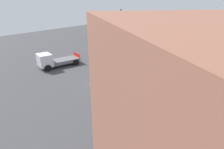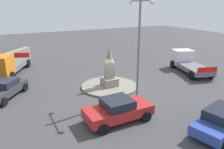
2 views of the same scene
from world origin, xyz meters
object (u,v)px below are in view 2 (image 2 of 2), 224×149
car_blue_passing (223,120)px  truck_orange_approaching (6,65)px  car_dark_grey_parked_left (4,88)px  truck_white_far_side (188,62)px  monument (109,70)px  car_red_parked_right (118,110)px  streetlamp (139,38)px

car_blue_passing → truck_orange_approaching: bearing=31.9°
car_dark_grey_parked_left → truck_orange_approaching: 5.56m
truck_orange_approaching → truck_white_far_side: 18.35m
monument → car_red_parked_right: monument is taller
car_blue_passing → truck_white_far_side: bearing=-36.5°
car_red_parked_right → car_dark_grey_parked_left: (7.01, 5.98, -0.03)m
monument → truck_orange_approaching: monument is taller
monument → car_red_parked_right: 5.65m
car_red_parked_right → truck_orange_approaching: bearing=23.9°
car_dark_grey_parked_left → car_blue_passing: bearing=-135.5°
truck_orange_approaching → car_red_parked_right: bearing=-156.1°
monument → car_blue_passing: 9.29m
car_dark_grey_parked_left → truck_orange_approaching: bearing=-4.3°
car_blue_passing → monument: bearing=15.7°
monument → streetlamp: size_ratio=0.44×
truck_orange_approaching → streetlamp: bearing=-140.0°
car_dark_grey_parked_left → truck_white_far_side: size_ratio=0.75×
car_dark_grey_parked_left → truck_white_far_side: truck_white_far_side is taller
car_red_parked_right → monument: bearing=-21.3°
streetlamp → truck_orange_approaching: bearing=40.0°
streetlamp → car_red_parked_right: size_ratio=1.81×
car_red_parked_right → streetlamp: bearing=-51.1°
car_red_parked_right → truck_orange_approaching: 13.72m
car_blue_passing → truck_orange_approaching: 19.12m
car_dark_grey_parked_left → monument: bearing=-102.6°
car_red_parked_right → truck_white_far_side: bearing=-63.7°
car_dark_grey_parked_left → truck_white_far_side: (-1.36, -17.43, 0.23)m
monument → car_blue_passing: bearing=-164.3°
streetlamp → car_dark_grey_parked_left: streetlamp is taller
car_blue_passing → car_red_parked_right: bearing=50.9°
monument → truck_white_far_side: size_ratio=0.58×
car_red_parked_right → car_blue_passing: size_ratio=0.90×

